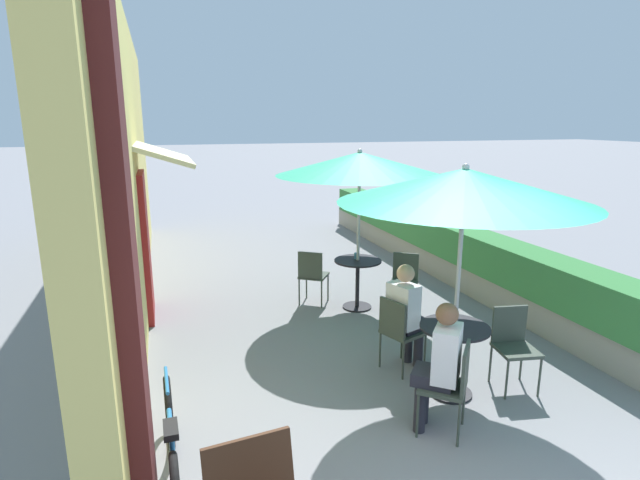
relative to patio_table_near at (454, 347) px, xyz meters
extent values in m
cube|color=#E0CC6B|center=(-3.16, 3.81, 1.58)|extent=(0.24, 10.99, 4.20)
cube|color=#4C1919|center=(-2.98, -1.08, 1.58)|extent=(0.12, 0.56, 4.20)
cube|color=maroon|center=(-3.00, 3.26, 0.53)|extent=(0.08, 0.96, 2.10)
cube|color=beige|center=(-2.69, 3.26, 1.83)|extent=(0.78, 1.80, 0.30)
cube|color=gray|center=(2.14, 3.71, -0.30)|extent=(0.44, 9.99, 0.45)
cube|color=#387A3D|center=(2.14, 3.71, 0.21)|extent=(0.60, 9.49, 0.56)
cylinder|color=black|center=(0.00, 0.00, -0.51)|extent=(0.44, 0.44, 0.02)
cylinder|color=black|center=(0.00, 0.00, -0.15)|extent=(0.06, 0.06, 0.74)
cylinder|color=black|center=(0.00, 0.00, 0.22)|extent=(0.71, 0.71, 0.02)
cylinder|color=#B7B7BC|center=(0.00, 0.00, 0.63)|extent=(0.04, 0.04, 2.31)
cone|color=#2DAD84|center=(0.00, 0.00, 1.67)|extent=(2.43, 2.43, 0.33)
sphere|color=#B7B7BC|center=(0.00, 0.00, 1.84)|extent=(0.07, 0.07, 0.07)
cube|color=#384238|center=(-0.24, 0.65, -0.07)|extent=(0.51, 0.51, 0.04)
cube|color=#384238|center=(-0.41, 0.59, 0.14)|extent=(0.16, 0.37, 0.42)
cylinder|color=#384238|center=(-0.01, 0.55, -0.30)|extent=(0.02, 0.02, 0.45)
cylinder|color=#384238|center=(-0.13, 0.88, -0.30)|extent=(0.02, 0.02, 0.45)
cylinder|color=#384238|center=(-0.34, 0.42, -0.30)|extent=(0.02, 0.02, 0.45)
cylinder|color=#384238|center=(-0.47, 0.76, -0.30)|extent=(0.02, 0.02, 0.45)
cylinder|color=#23232D|center=(-0.04, 0.64, -0.29)|extent=(0.11, 0.11, 0.47)
cylinder|color=#23232D|center=(-0.09, 0.79, -0.29)|extent=(0.11, 0.11, 0.47)
cube|color=#23232D|center=(-0.15, 0.68, 0.01)|extent=(0.44, 0.40, 0.12)
cube|color=white|center=(-0.26, 0.65, 0.26)|extent=(0.32, 0.39, 0.50)
sphere|color=tan|center=(-0.24, 0.65, 0.63)|extent=(0.20, 0.20, 0.20)
cube|color=#384238|center=(-0.45, -0.53, -0.07)|extent=(0.56, 0.56, 0.04)
cube|color=#384238|center=(-0.31, -0.65, 0.14)|extent=(0.27, 0.31, 0.42)
cylinder|color=#384238|center=(-0.47, -0.28, -0.30)|extent=(0.02, 0.02, 0.45)
cylinder|color=#384238|center=(-0.70, -0.55, -0.30)|extent=(0.02, 0.02, 0.45)
cylinder|color=#384238|center=(-0.19, -0.51, -0.30)|extent=(0.02, 0.02, 0.45)
cylinder|color=#384238|center=(-0.43, -0.78, -0.30)|extent=(0.02, 0.02, 0.45)
cylinder|color=#23232D|center=(-0.53, -0.35, -0.29)|extent=(0.11, 0.11, 0.47)
cylinder|color=#23232D|center=(-0.64, -0.48, -0.29)|extent=(0.11, 0.11, 0.47)
cube|color=#23232D|center=(-0.52, -0.47, 0.01)|extent=(0.47, 0.46, 0.12)
cube|color=white|center=(-0.43, -0.54, 0.26)|extent=(0.39, 0.40, 0.50)
sphere|color=brown|center=(-0.45, -0.53, 0.63)|extent=(0.20, 0.20, 0.20)
cube|color=#384238|center=(0.68, -0.12, -0.07)|extent=(0.46, 0.46, 0.04)
cube|color=#384238|center=(0.72, 0.06, 0.14)|extent=(0.38, 0.10, 0.42)
cylinder|color=#384238|center=(0.48, -0.27, -0.30)|extent=(0.02, 0.02, 0.45)
cylinder|color=#384238|center=(0.83, -0.33, -0.30)|extent=(0.02, 0.02, 0.45)
cylinder|color=#384238|center=(0.54, 0.09, -0.30)|extent=(0.02, 0.02, 0.45)
cylinder|color=#384238|center=(0.89, 0.02, -0.30)|extent=(0.02, 0.02, 0.45)
cylinder|color=#B73D3D|center=(-0.10, -0.01, 0.28)|extent=(0.07, 0.07, 0.09)
cylinder|color=black|center=(0.00, 2.61, -0.51)|extent=(0.44, 0.44, 0.02)
cylinder|color=black|center=(0.00, 2.61, -0.15)|extent=(0.06, 0.06, 0.74)
cylinder|color=black|center=(0.00, 2.61, 0.22)|extent=(0.71, 0.71, 0.02)
cylinder|color=#B7B7BC|center=(0.00, 2.61, 0.63)|extent=(0.04, 0.04, 2.31)
cone|color=#2DAD84|center=(0.00, 2.61, 1.67)|extent=(2.43, 2.43, 0.33)
sphere|color=#B7B7BC|center=(0.00, 2.61, 1.84)|extent=(0.07, 0.07, 0.07)
cube|color=#384238|center=(0.57, 2.22, -0.07)|extent=(0.56, 0.56, 0.04)
cube|color=#384238|center=(0.68, 2.37, 0.14)|extent=(0.33, 0.24, 0.42)
cylinder|color=#384238|center=(0.32, 2.17, -0.30)|extent=(0.02, 0.02, 0.45)
cylinder|color=#384238|center=(0.62, 1.97, -0.30)|extent=(0.02, 0.02, 0.45)
cylinder|color=#384238|center=(0.52, 2.47, -0.30)|extent=(0.02, 0.02, 0.45)
cylinder|color=#384238|center=(0.82, 2.26, -0.30)|extent=(0.02, 0.02, 0.45)
cube|color=#384238|center=(-0.57, 3.00, -0.07)|extent=(0.56, 0.56, 0.04)
cube|color=#384238|center=(-0.68, 2.85, 0.14)|extent=(0.33, 0.24, 0.42)
cylinder|color=#384238|center=(-0.32, 3.05, -0.30)|extent=(0.02, 0.02, 0.45)
cylinder|color=#384238|center=(-0.62, 3.25, -0.30)|extent=(0.02, 0.02, 0.45)
cylinder|color=#384238|center=(-0.53, 2.75, -0.30)|extent=(0.02, 0.02, 0.45)
cylinder|color=#384238|center=(-0.82, 2.96, -0.30)|extent=(0.02, 0.02, 0.45)
cylinder|color=teal|center=(0.00, 2.68, 0.28)|extent=(0.07, 0.07, 0.09)
torus|color=black|center=(-2.82, 0.01, -0.20)|extent=(0.07, 0.64, 0.64)
cylinder|color=#236BA8|center=(-2.81, -0.54, -0.03)|extent=(0.06, 0.86, 0.04)
cylinder|color=#236BA8|center=(-2.81, -0.73, -0.19)|extent=(0.05, 0.63, 0.41)
cylinder|color=#236BA8|center=(-2.80, -0.84, 0.07)|extent=(0.04, 0.04, 0.22)
cube|color=black|center=(-2.80, -0.84, 0.18)|extent=(0.10, 0.22, 0.05)
cylinder|color=#236BA8|center=(-2.82, -0.04, 0.13)|extent=(0.04, 0.46, 0.03)
camera|label=1|loc=(-2.76, -4.07, 2.27)|focal=28.00mm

